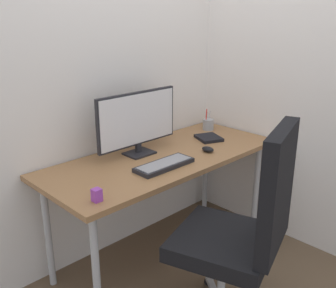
% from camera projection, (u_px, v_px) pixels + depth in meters
% --- Properties ---
extents(ground_plane, '(8.00, 8.00, 0.00)m').
position_uv_depth(ground_plane, '(164.00, 252.00, 2.78)').
color(ground_plane, brown).
extents(wall_back, '(3.33, 0.04, 2.80)m').
position_uv_depth(wall_back, '(125.00, 47.00, 2.57)').
color(wall_back, white).
rests_on(wall_back, ground_plane).
extents(wall_side_right, '(0.04, 2.37, 2.80)m').
position_uv_depth(wall_side_right, '(276.00, 45.00, 2.72)').
color(wall_side_right, white).
rests_on(wall_side_right, ground_plane).
extents(desk, '(1.63, 0.67, 0.74)m').
position_uv_depth(desk, '(164.00, 164.00, 2.56)').
color(desk, '#996B42').
rests_on(desk, ground_plane).
extents(office_chair, '(0.63, 0.65, 1.13)m').
position_uv_depth(office_chair, '(246.00, 225.00, 1.96)').
color(office_chair, black).
rests_on(office_chair, ground_plane).
extents(monitor, '(0.62, 0.15, 0.41)m').
position_uv_depth(monitor, '(138.00, 121.00, 2.49)').
color(monitor, black).
rests_on(monitor, desk).
extents(keyboard, '(0.39, 0.14, 0.03)m').
position_uv_depth(keyboard, '(164.00, 165.00, 2.34)').
color(keyboard, black).
rests_on(keyboard, desk).
extents(mouse, '(0.06, 0.09, 0.04)m').
position_uv_depth(mouse, '(208.00, 149.00, 2.59)').
color(mouse, black).
rests_on(mouse, desk).
extents(pen_holder, '(0.09, 0.09, 0.16)m').
position_uv_depth(pen_holder, '(208.00, 124.00, 3.07)').
color(pen_holder, '#9EA0A5').
rests_on(pen_holder, desk).
extents(notebook, '(0.21, 0.23, 0.02)m').
position_uv_depth(notebook, '(209.00, 138.00, 2.85)').
color(notebook, black).
rests_on(notebook, desk).
extents(desk_clamp_accessory, '(0.04, 0.04, 0.07)m').
position_uv_depth(desk_clamp_accessory, '(97.00, 195.00, 1.92)').
color(desk_clamp_accessory, purple).
rests_on(desk_clamp_accessory, desk).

